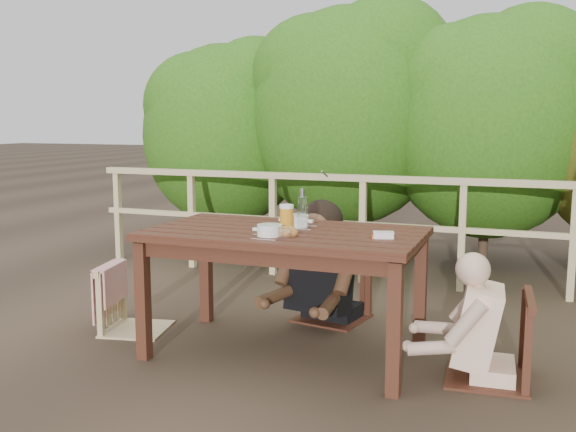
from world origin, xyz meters
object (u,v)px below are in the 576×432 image
(bread_roll, at_px, (288,232))
(bottle, at_px, (302,210))
(soup_far, at_px, (296,222))
(table, at_px, (285,293))
(chair_right, at_px, (491,297))
(soup_near, at_px, (270,231))
(chair_left, at_px, (135,269))
(woman, at_px, (333,227))
(diner_right, at_px, (497,277))
(tumbler, at_px, (284,235))
(butter_tub, at_px, (383,236))
(beer_glass, at_px, (287,218))
(chair_far, at_px, (332,256))

(bread_roll, distance_m, bottle, 0.29)
(soup_far, xyz_separation_m, bread_roll, (0.07, -0.35, -0.01))
(table, xyz_separation_m, chair_right, (1.27, 0.02, 0.09))
(soup_near, bearing_deg, chair_right, 11.25)
(chair_left, distance_m, bottle, 1.35)
(woman, relative_size, bottle, 5.12)
(diner_right, relative_size, bottle, 4.44)
(chair_left, distance_m, tumbler, 1.39)
(chair_left, height_order, diner_right, diner_right)
(tumbler, bearing_deg, chair_right, 16.26)
(chair_left, bearing_deg, butter_tub, -105.01)
(diner_right, bearing_deg, soup_far, 80.56)
(chair_left, bearing_deg, table, -103.98)
(soup_far, distance_m, bottle, 0.14)
(chair_right, height_order, butter_tub, chair_right)
(table, bearing_deg, beer_glass, 95.47)
(chair_left, height_order, soup_near, chair_left)
(bread_roll, height_order, butter_tub, bread_roll)
(chair_far, relative_size, tumbler, 11.80)
(chair_left, bearing_deg, soup_far, -96.78)
(soup_far, xyz_separation_m, bottle, (0.07, -0.07, 0.09))
(table, distance_m, bread_roll, 0.49)
(chair_left, bearing_deg, diner_right, -102.30)
(tumbler, bearing_deg, chair_far, 92.22)
(diner_right, bearing_deg, bread_roll, 96.79)
(chair_right, height_order, bread_roll, chair_right)
(chair_left, distance_m, soup_far, 1.26)
(chair_far, bearing_deg, diner_right, -22.05)
(chair_right, height_order, soup_near, chair_right)
(diner_right, relative_size, bread_roll, 9.11)
(beer_glass, xyz_separation_m, tumbler, (0.12, -0.35, -0.05))
(table, distance_m, soup_far, 0.47)
(diner_right, relative_size, beer_glass, 7.07)
(tumbler, bearing_deg, woman, 92.19)
(table, height_order, beer_glass, beer_glass)
(diner_right, xyz_separation_m, tumbler, (-1.18, -0.34, 0.22))
(chair_far, relative_size, butter_tub, 8.01)
(bread_roll, distance_m, butter_tub, 0.57)
(soup_far, distance_m, bread_roll, 0.36)
(soup_near, height_order, bottle, bottle)
(woman, bearing_deg, tumbler, 102.62)
(diner_right, height_order, butter_tub, diner_right)
(chair_left, xyz_separation_m, beer_glass, (1.17, -0.01, 0.44))
(soup_far, bearing_deg, table, -97.23)
(soup_near, xyz_separation_m, tumbler, (0.12, -0.08, -0.00))
(bread_roll, distance_m, beer_glass, 0.26)
(beer_glass, bearing_deg, soup_near, -91.61)
(table, bearing_deg, butter_tub, -5.13)
(butter_tub, bearing_deg, soup_near, 179.72)
(woman, relative_size, soup_near, 5.52)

